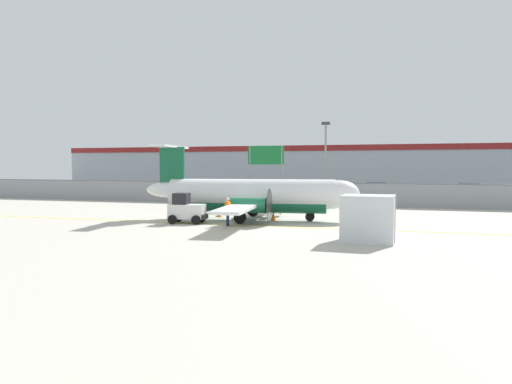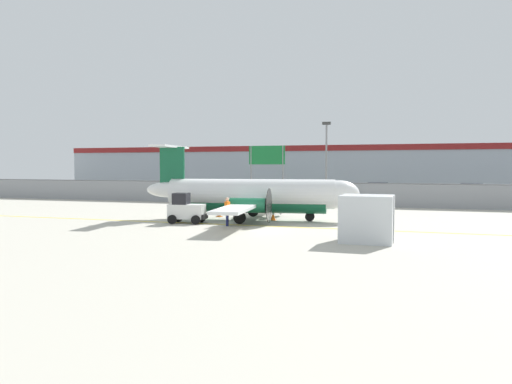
{
  "view_description": "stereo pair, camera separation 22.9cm",
  "coord_description": "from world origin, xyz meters",
  "px_view_note": "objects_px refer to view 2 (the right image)",
  "views": [
    {
      "loc": [
        8.89,
        -26.19,
        3.57
      ],
      "look_at": [
        -1.22,
        5.87,
        1.8
      ],
      "focal_mm": 35.0,
      "sensor_mm": 36.0,
      "label": 1
    },
    {
      "loc": [
        9.1,
        -26.12,
        3.57
      ],
      "look_at": [
        -1.22,
        5.87,
        1.8
      ],
      "focal_mm": 35.0,
      "sensor_mm": 36.0,
      "label": 2
    }
  ],
  "objects_px": {
    "parked_car_3": "(339,189)",
    "highway_sign": "(267,160)",
    "commuter_airplane": "(255,196)",
    "traffic_cone_near_left": "(182,214)",
    "parked_car_5": "(424,193)",
    "apron_light_pole": "(326,157)",
    "parked_car_2": "(282,191)",
    "parked_car_0": "(229,186)",
    "parked_car_4": "(379,189)",
    "traffic_cone_far_left": "(273,216)",
    "parked_car_1": "(258,186)",
    "ground_crew_worker": "(227,210)",
    "cargo_container": "(367,219)",
    "traffic_cone_near_right": "(219,212)",
    "parked_car_6": "(473,191)",
    "baggage_tug": "(186,209)"
  },
  "relations": [
    {
      "from": "parked_car_0",
      "to": "highway_sign",
      "type": "height_order",
      "value": "highway_sign"
    },
    {
      "from": "cargo_container",
      "to": "traffic_cone_far_left",
      "type": "xyz_separation_m",
      "value": [
        -6.73,
        7.61,
        -0.79
      ]
    },
    {
      "from": "commuter_airplane",
      "to": "traffic_cone_near_left",
      "type": "height_order",
      "value": "commuter_airplane"
    },
    {
      "from": "traffic_cone_near_right",
      "to": "parked_car_5",
      "type": "relative_size",
      "value": 0.15
    },
    {
      "from": "cargo_container",
      "to": "traffic_cone_near_left",
      "type": "relative_size",
      "value": 3.81
    },
    {
      "from": "traffic_cone_near_left",
      "to": "traffic_cone_near_right",
      "type": "xyz_separation_m",
      "value": [
        2.01,
        1.73,
        0.0
      ]
    },
    {
      "from": "highway_sign",
      "to": "traffic_cone_far_left",
      "type": "bearing_deg",
      "value": -71.85
    },
    {
      "from": "traffic_cone_far_left",
      "to": "parked_car_2",
      "type": "relative_size",
      "value": 0.15
    },
    {
      "from": "parked_car_6",
      "to": "ground_crew_worker",
      "type": "bearing_deg",
      "value": -110.86
    },
    {
      "from": "parked_car_4",
      "to": "parked_car_2",
      "type": "bearing_deg",
      "value": -154.51
    },
    {
      "from": "parked_car_0",
      "to": "parked_car_6",
      "type": "relative_size",
      "value": 1.0
    },
    {
      "from": "commuter_airplane",
      "to": "parked_car_5",
      "type": "xyz_separation_m",
      "value": [
        10.79,
        20.25,
        -0.71
      ]
    },
    {
      "from": "traffic_cone_near_right",
      "to": "highway_sign",
      "type": "height_order",
      "value": "highway_sign"
    },
    {
      "from": "parked_car_5",
      "to": "apron_light_pole",
      "type": "bearing_deg",
      "value": -123.5
    },
    {
      "from": "parked_car_2",
      "to": "parked_car_6",
      "type": "height_order",
      "value": "same"
    },
    {
      "from": "ground_crew_worker",
      "to": "parked_car_1",
      "type": "relative_size",
      "value": 0.4
    },
    {
      "from": "traffic_cone_near_right",
      "to": "parked_car_4",
      "type": "bearing_deg",
      "value": 70.74
    },
    {
      "from": "parked_car_0",
      "to": "parked_car_6",
      "type": "distance_m",
      "value": 29.22
    },
    {
      "from": "commuter_airplane",
      "to": "parked_car_2",
      "type": "xyz_separation_m",
      "value": [
        -3.76,
        20.86,
        -0.71
      ]
    },
    {
      "from": "traffic_cone_far_left",
      "to": "parked_car_1",
      "type": "distance_m",
      "value": 32.21
    },
    {
      "from": "commuter_airplane",
      "to": "traffic_cone_near_left",
      "type": "relative_size",
      "value": 25.12
    },
    {
      "from": "parked_car_2",
      "to": "parked_car_0",
      "type": "bearing_deg",
      "value": 142.55
    },
    {
      "from": "apron_light_pole",
      "to": "parked_car_4",
      "type": "bearing_deg",
      "value": 78.78
    },
    {
      "from": "baggage_tug",
      "to": "apron_light_pole",
      "type": "bearing_deg",
      "value": 57.24
    },
    {
      "from": "baggage_tug",
      "to": "highway_sign",
      "type": "relative_size",
      "value": 0.45
    },
    {
      "from": "commuter_airplane",
      "to": "parked_car_5",
      "type": "height_order",
      "value": "commuter_airplane"
    },
    {
      "from": "parked_car_5",
      "to": "parked_car_1",
      "type": "bearing_deg",
      "value": 160.49
    },
    {
      "from": "baggage_tug",
      "to": "parked_car_3",
      "type": "xyz_separation_m",
      "value": [
        5.19,
        28.93,
        0.04
      ]
    },
    {
      "from": "highway_sign",
      "to": "parked_car_2",
      "type": "bearing_deg",
      "value": 90.62
    },
    {
      "from": "parked_car_3",
      "to": "highway_sign",
      "type": "relative_size",
      "value": 0.8
    },
    {
      "from": "traffic_cone_near_left",
      "to": "traffic_cone_far_left",
      "type": "relative_size",
      "value": 1.0
    },
    {
      "from": "parked_car_1",
      "to": "parked_car_0",
      "type": "bearing_deg",
      "value": 15.22
    },
    {
      "from": "parked_car_0",
      "to": "apron_light_pole",
      "type": "bearing_deg",
      "value": 122.45
    },
    {
      "from": "traffic_cone_near_right",
      "to": "traffic_cone_near_left",
      "type": "bearing_deg",
      "value": -139.3
    },
    {
      "from": "traffic_cone_near_left",
      "to": "parked_car_2",
      "type": "bearing_deg",
      "value": 86.48
    },
    {
      "from": "apron_light_pole",
      "to": "traffic_cone_near_left",
      "type": "bearing_deg",
      "value": -124.42
    },
    {
      "from": "parked_car_4",
      "to": "traffic_cone_far_left",
      "type": "bearing_deg",
      "value": -107.56
    },
    {
      "from": "commuter_airplane",
      "to": "baggage_tug",
      "type": "bearing_deg",
      "value": -147.8
    },
    {
      "from": "commuter_airplane",
      "to": "ground_crew_worker",
      "type": "height_order",
      "value": "commuter_airplane"
    },
    {
      "from": "commuter_airplane",
      "to": "traffic_cone_far_left",
      "type": "bearing_deg",
      "value": 4.4
    },
    {
      "from": "traffic_cone_far_left",
      "to": "parked_car_5",
      "type": "xyz_separation_m",
      "value": [
        9.62,
        20.01,
        0.58
      ]
    },
    {
      "from": "parked_car_4",
      "to": "parked_car_5",
      "type": "relative_size",
      "value": 1.0
    },
    {
      "from": "traffic_cone_near_left",
      "to": "parked_car_1",
      "type": "bearing_deg",
      "value": 98.26
    },
    {
      "from": "parked_car_4",
      "to": "parked_car_3",
      "type": "bearing_deg",
      "value": -172.33
    },
    {
      "from": "traffic_cone_far_left",
      "to": "parked_car_0",
      "type": "height_order",
      "value": "parked_car_0"
    },
    {
      "from": "traffic_cone_near_left",
      "to": "parked_car_3",
      "type": "relative_size",
      "value": 0.15
    },
    {
      "from": "parked_car_3",
      "to": "cargo_container",
      "type": "bearing_deg",
      "value": -86.21
    },
    {
      "from": "parked_car_5",
      "to": "highway_sign",
      "type": "distance_m",
      "value": 15.72
    },
    {
      "from": "traffic_cone_near_left",
      "to": "parked_car_6",
      "type": "height_order",
      "value": "parked_car_6"
    },
    {
      "from": "commuter_airplane",
      "to": "traffic_cone_near_right",
      "type": "relative_size",
      "value": 25.12
    }
  ]
}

